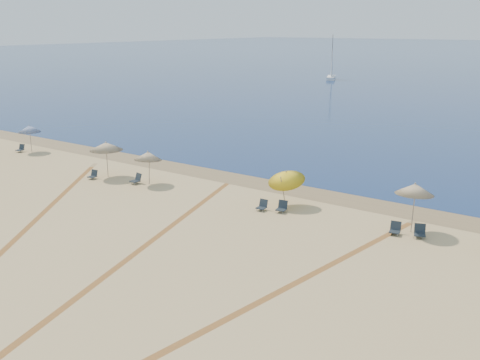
% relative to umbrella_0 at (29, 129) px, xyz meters
% --- Properties ---
extents(wet_sand, '(500.00, 500.00, 0.00)m').
position_rel_umbrella_0_xyz_m(wet_sand, '(22.03, 3.20, -1.98)').
color(wet_sand, olive).
rests_on(wet_sand, ground).
extents(umbrella_0, '(1.86, 1.86, 2.32)m').
position_rel_umbrella_0_xyz_m(umbrella_0, '(0.00, 0.00, 0.00)').
color(umbrella_0, gray).
rests_on(umbrella_0, ground).
extents(umbrella_1, '(2.31, 2.31, 2.54)m').
position_rel_umbrella_0_xyz_m(umbrella_1, '(11.26, -1.68, 0.22)').
color(umbrella_1, gray).
rests_on(umbrella_1, ground).
extents(umbrella_2, '(1.85, 1.89, 2.29)m').
position_rel_umbrella_0_xyz_m(umbrella_2, '(14.93, -1.34, -0.03)').
color(umbrella_2, gray).
rests_on(umbrella_2, ground).
extents(umbrella_3, '(2.19, 2.25, 2.43)m').
position_rel_umbrella_0_xyz_m(umbrella_3, '(24.84, -0.12, -0.18)').
color(umbrella_3, gray).
rests_on(umbrella_3, ground).
extents(umbrella_4, '(1.97, 2.00, 2.66)m').
position_rel_umbrella_0_xyz_m(umbrella_4, '(32.32, -0.03, 0.34)').
color(umbrella_4, gray).
rests_on(umbrella_4, ground).
extents(chair_0, '(0.64, 0.71, 0.64)m').
position_rel_umbrella_0_xyz_m(chair_0, '(-0.78, -0.50, -1.70)').
color(chair_0, black).
rests_on(chair_0, ground).
extents(chair_1, '(0.58, 0.66, 0.61)m').
position_rel_umbrella_0_xyz_m(chair_1, '(10.80, -2.62, -1.71)').
color(chair_1, black).
rests_on(chair_1, ground).
extents(chair_2, '(0.70, 0.78, 0.70)m').
position_rel_umbrella_0_xyz_m(chair_2, '(14.17, -1.76, -1.67)').
color(chair_2, black).
rests_on(chair_2, ground).
extents(chair_3, '(0.53, 0.61, 0.62)m').
position_rel_umbrella_0_xyz_m(chair_3, '(24.12, -1.54, -1.71)').
color(chair_3, black).
rests_on(chair_3, ground).
extents(chair_4, '(0.63, 0.71, 0.65)m').
position_rel_umbrella_0_xyz_m(chair_4, '(25.22, -1.16, -1.69)').
color(chair_4, black).
rests_on(chair_4, ground).
extents(chair_5, '(0.64, 0.71, 0.64)m').
position_rel_umbrella_0_xyz_m(chair_5, '(31.74, -0.82, -1.70)').
color(chair_5, black).
rests_on(chair_5, ground).
extents(chair_6, '(0.73, 0.79, 0.67)m').
position_rel_umbrella_0_xyz_m(chair_6, '(32.90, -0.52, -1.69)').
color(chair_6, black).
rests_on(chair_6, ground).
extents(sailboat_1, '(3.56, 5.90, 8.60)m').
position_rel_umbrella_0_xyz_m(sailboat_1, '(-6.72, 72.66, 0.62)').
color(sailboat_1, white).
rests_on(sailboat_1, ocean).
extents(tire_tracks, '(49.87, 39.84, 0.00)m').
position_rel_umbrella_0_xyz_m(tire_tracks, '(22.65, -11.33, -1.98)').
color(tire_tracks, tan).
rests_on(tire_tracks, ground).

